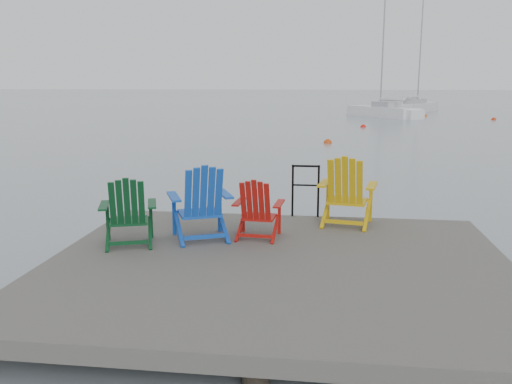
# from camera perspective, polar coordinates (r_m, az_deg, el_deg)

# --- Properties ---
(ground) EXTENTS (400.00, 400.00, 0.00)m
(ground) POSITION_cam_1_polar(r_m,az_deg,el_deg) (7.25, 2.29, -11.05)
(ground) COLOR slate
(ground) RESTS_ON ground
(dock) EXTENTS (6.00, 5.00, 1.40)m
(dock) POSITION_cam_1_polar(r_m,az_deg,el_deg) (7.13, 2.31, -8.47)
(dock) COLOR #312F2B
(dock) RESTS_ON ground
(handrail) EXTENTS (0.48, 0.04, 0.90)m
(handrail) POSITION_cam_1_polar(r_m,az_deg,el_deg) (9.29, 5.24, 0.67)
(handrail) COLOR black
(handrail) RESTS_ON dock
(chair_green) EXTENTS (0.94, 0.89, 0.99)m
(chair_green) POSITION_cam_1_polar(r_m,az_deg,el_deg) (7.83, -13.32, -1.96)
(chair_green) COLOR #0A381A
(chair_green) RESTS_ON dock
(chair_blue) EXTENTS (1.09, 1.04, 1.12)m
(chair_blue) POSITION_cam_1_polar(r_m,az_deg,el_deg) (7.93, -5.80, -1.07)
(chair_blue) COLOR #1144B1
(chair_blue) RESTS_ON dock
(chair_red) EXTENTS (0.75, 0.70, 0.90)m
(chair_red) POSITION_cam_1_polar(r_m,az_deg,el_deg) (7.98, 0.16, -1.74)
(chair_red) COLOR #A1110B
(chair_red) RESTS_ON dock
(chair_yellow) EXTENTS (1.00, 0.94, 1.13)m
(chair_yellow) POSITION_cam_1_polar(r_m,az_deg,el_deg) (8.80, 9.52, 0.14)
(chair_yellow) COLOR #C79B0B
(chair_yellow) RESTS_ON dock
(sailboat_near) EXTENTS (5.53, 7.17, 10.23)m
(sailboat_near) POSITION_cam_1_polar(r_m,az_deg,el_deg) (45.92, 13.23, 8.17)
(sailboat_near) COLOR white
(sailboat_near) RESTS_ON ground
(sailboat_mid) EXTENTS (5.51, 8.86, 11.95)m
(sailboat_mid) POSITION_cam_1_polar(r_m,az_deg,el_deg) (54.76, 16.47, 8.49)
(sailboat_mid) COLOR silver
(sailboat_mid) RESTS_ON ground
(buoy_a) EXTENTS (0.39, 0.39, 0.39)m
(buoy_a) POSITION_cam_1_polar(r_m,az_deg,el_deg) (25.44, 7.56, 5.12)
(buoy_a) COLOR #B93C0A
(buoy_a) RESTS_ON ground
(buoy_b) EXTENTS (0.35, 0.35, 0.35)m
(buoy_b) POSITION_cam_1_polar(r_m,az_deg,el_deg) (34.90, 11.22, 6.71)
(buoy_b) COLOR red
(buoy_b) RESTS_ON ground
(buoy_c) EXTENTS (0.37, 0.37, 0.37)m
(buoy_c) POSITION_cam_1_polar(r_m,az_deg,el_deg) (44.75, 23.74, 6.97)
(buoy_c) COLOR red
(buoy_c) RESTS_ON ground
(buoy_d) EXTENTS (0.40, 0.40, 0.40)m
(buoy_d) POSITION_cam_1_polar(r_m,az_deg,el_deg) (47.45, 17.35, 7.62)
(buoy_d) COLOR #CA4B0B
(buoy_d) RESTS_ON ground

